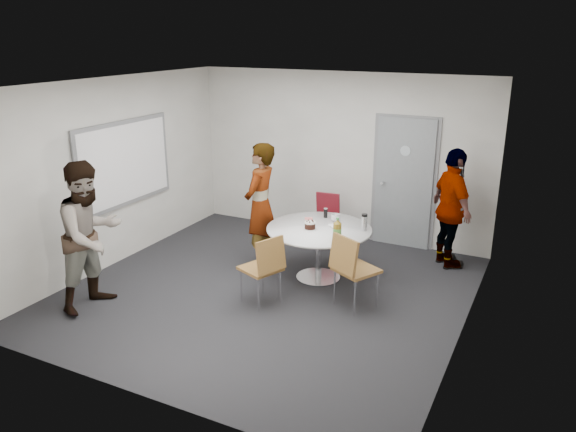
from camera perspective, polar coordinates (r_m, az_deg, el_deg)
The scene contains 15 objects.
floor at distance 7.53m, azimuth -2.10°, elevation -7.68°, with size 5.00×5.00×0.00m, color black.
ceiling at distance 6.79m, azimuth -2.37°, elevation 13.24°, with size 5.00×5.00×0.00m, color silver.
wall_back at distance 9.25m, azimuth 5.25°, elevation 6.09°, with size 5.00×5.00×0.00m, color beige.
wall_left at distance 8.49m, azimuth -17.25°, elevation 4.23°, with size 5.00×5.00×0.00m, color beige.
wall_right at distance 6.29m, azimuth 18.20°, elevation -0.69°, with size 5.00×5.00×0.00m, color beige.
wall_front at distance 5.12m, azimuth -15.78°, elevation -4.82°, with size 5.00×5.00×0.00m, color beige.
door at distance 8.98m, azimuth 11.70°, elevation 3.28°, with size 1.02×0.17×2.12m.
whiteboard at distance 8.59m, azimuth -16.21°, elevation 5.16°, with size 0.04×1.90×1.25m.
table at distance 7.66m, azimuth 3.34°, elevation -1.96°, with size 1.43×1.43×1.06m.
chair_near_left at distance 6.96m, azimuth -2.35°, elevation -4.88°, with size 0.60×0.57×0.92m.
chair_near_right at distance 6.90m, azimuth 6.40°, elevation -4.90°, with size 0.63×0.65×0.97m.
chair_far at distance 8.96m, azimuth 3.86°, elevation 0.17°, with size 0.44×0.47×0.84m.
person_main at distance 8.08m, azimuth -2.82°, elevation 1.09°, with size 0.66×0.44×1.82m, color #A5C6EA.
person_left at distance 7.23m, azimuth -19.42°, elevation -1.90°, with size 0.90×0.70×1.86m, color white.
person_right at distance 8.35m, azimuth 16.29°, elevation 0.70°, with size 1.03×0.43×1.75m, color black.
Camera 1 is at (3.26, -5.93, 3.31)m, focal length 35.00 mm.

